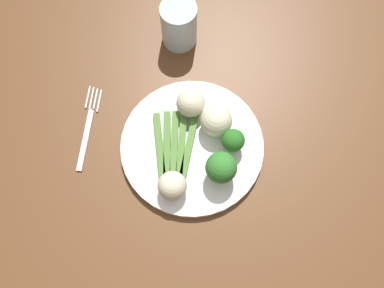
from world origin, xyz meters
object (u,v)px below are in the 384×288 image
at_px(broccoli_right, 233,141).
at_px(cauliflower_front, 191,103).
at_px(broccoli_back, 221,168).
at_px(water_glass, 179,24).
at_px(asparagus_bundle, 174,148).
at_px(cauliflower_mid, 172,186).
at_px(fork, 88,126).
at_px(dining_table, 205,156).
at_px(cauliflower_back_right, 216,121).
at_px(plate, 192,146).

relative_size(broccoli_right, cauliflower_front, 0.95).
relative_size(broccoli_back, cauliflower_front, 1.25).
bearing_deg(water_glass, cauliflower_front, -62.47).
bearing_deg(broccoli_right, water_glass, 131.88).
relative_size(asparagus_bundle, cauliflower_mid, 2.93).
xyz_separation_m(broccoli_back, fork, (-0.26, 0.01, -0.05)).
bearing_deg(fork, dining_table, -89.22).
bearing_deg(cauliflower_back_right, plate, -120.90).
bearing_deg(asparagus_bundle, broccoli_back, -117.81).
bearing_deg(fork, cauliflower_front, -75.07).
relative_size(broccoli_back, cauliflower_back_right, 1.15).
height_order(dining_table, broccoli_back, broccoli_back).
bearing_deg(cauliflower_back_right, fork, -161.88).
bearing_deg(broccoli_right, asparagus_bundle, -156.74).
height_order(broccoli_right, broccoli_back, broccoli_back).
height_order(cauliflower_back_right, water_glass, water_glass).
relative_size(dining_table, fork, 7.57).
distance_m(cauliflower_front, cauliflower_back_right, 0.06).
xyz_separation_m(asparagus_bundle, broccoli_right, (0.09, 0.04, 0.02)).
xyz_separation_m(asparagus_bundle, cauliflower_back_right, (0.05, 0.06, 0.02)).
xyz_separation_m(cauliflower_mid, fork, (-0.19, 0.06, -0.04)).
bearing_deg(plate, asparagus_bundle, -145.36).
distance_m(plate, water_glass, 0.23).
distance_m(dining_table, cauliflower_mid, 0.19).
xyz_separation_m(dining_table, broccoli_right, (0.05, -0.01, 0.15)).
bearing_deg(broccoli_right, cauliflower_mid, -123.13).
xyz_separation_m(broccoli_right, fork, (-0.26, -0.05, -0.04)).
xyz_separation_m(cauliflower_back_right, fork, (-0.22, -0.07, -0.04)).
height_order(plate, broccoli_back, broccoli_back).
xyz_separation_m(cauliflower_mid, water_glass, (-0.10, 0.30, 0.01)).
bearing_deg(water_glass, cauliflower_back_right, -51.59).
xyz_separation_m(cauliflower_front, water_glass, (-0.08, 0.14, 0.01)).
bearing_deg(dining_table, water_glass, 123.55).
bearing_deg(cauliflower_front, water_glass, 117.53).
xyz_separation_m(cauliflower_back_right, water_glass, (-0.13, 0.16, 0.00)).
bearing_deg(water_glass, broccoli_right, -48.12).
relative_size(broccoli_right, cauliflower_mid, 1.00).
height_order(plate, broccoli_right, broccoli_right).
height_order(dining_table, water_glass, water_glass).
relative_size(cauliflower_front, water_glass, 0.56).
distance_m(dining_table, cauliflower_back_right, 0.15).
relative_size(dining_table, cauliflower_back_right, 21.92).
bearing_deg(cauliflower_back_right, asparagus_bundle, -130.01).
relative_size(broccoli_right, fork, 0.30).
height_order(plate, cauliflower_front, cauliflower_front).
bearing_deg(fork, cauliflower_back_right, -85.36).
xyz_separation_m(dining_table, asparagus_bundle, (-0.05, -0.05, 0.13)).
height_order(asparagus_bundle, broccoli_back, broccoli_back).
bearing_deg(broccoli_back, cauliflower_mid, -141.61).
bearing_deg(fork, asparagus_bundle, -100.96).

